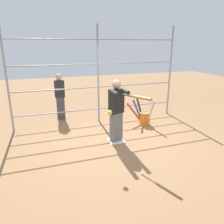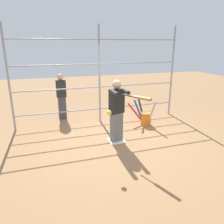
# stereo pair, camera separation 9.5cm
# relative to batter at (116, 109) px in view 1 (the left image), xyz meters

# --- Properties ---
(ground_plane) EXTENTS (24.00, 24.00, 0.00)m
(ground_plane) POSITION_rel_batter_xyz_m (0.00, -0.02, -0.87)
(ground_plane) COLOR olive
(home_plate) EXTENTS (0.40, 0.40, 0.02)m
(home_plate) POSITION_rel_batter_xyz_m (0.00, -0.02, -0.86)
(home_plate) COLOR white
(home_plate) RESTS_ON ground
(fence_backstop) EXTENTS (5.19, 0.06, 2.98)m
(fence_backstop) POSITION_rel_batter_xyz_m (0.00, -1.62, 0.62)
(fence_backstop) COLOR #939399
(fence_backstop) RESTS_ON ground
(batter) EXTENTS (0.40, 0.62, 1.60)m
(batter) POSITION_rel_batter_xyz_m (0.00, 0.00, 0.00)
(batter) COLOR slate
(batter) RESTS_ON ground
(baseball_bat_swinging) EXTENTS (0.34, 0.82, 0.10)m
(baseball_bat_swinging) POSITION_rel_batter_xyz_m (-0.17, 0.89, 0.49)
(baseball_bat_swinging) COLOR black
(softball_in_flight) EXTENTS (0.10, 0.10, 0.10)m
(softball_in_flight) POSITION_rel_batter_xyz_m (0.48, 0.90, 0.23)
(softball_in_flight) COLOR yellow
(bat_bucket) EXTENTS (0.66, 0.99, 0.85)m
(bat_bucket) POSITION_rel_batter_xyz_m (-1.25, -0.88, -0.62)
(bat_bucket) COLOR orange
(bat_bucket) RESTS_ON ground
(bystander_behind_fence) EXTENTS (0.31, 0.19, 1.51)m
(bystander_behind_fence) POSITION_rel_batter_xyz_m (1.13, -2.29, -0.08)
(bystander_behind_fence) COLOR #3F3F47
(bystander_behind_fence) RESTS_ON ground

